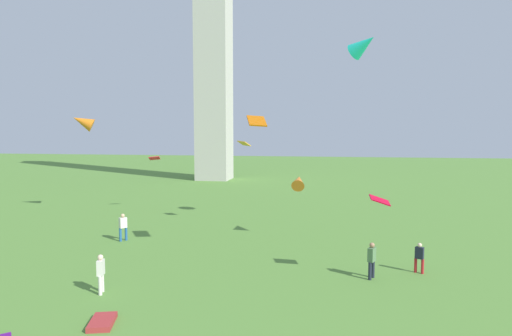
% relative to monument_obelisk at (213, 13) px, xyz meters
% --- Properties ---
extents(monument_obelisk, '(4.88, 4.88, 50.04)m').
position_rel_monument_obelisk_xyz_m(monument_obelisk, '(0.00, 0.00, 0.00)').
color(monument_obelisk, '#B7B2A8').
rests_on(monument_obelisk, ground_plane).
extents(person_0, '(0.39, 0.54, 1.80)m').
position_rel_monument_obelisk_xyz_m(person_0, '(7.48, -46.15, -24.01)').
color(person_0, silver).
rests_on(person_0, ground_plane).
extents(person_1, '(0.46, 0.55, 1.83)m').
position_rel_monument_obelisk_xyz_m(person_1, '(19.71, -42.03, -23.98)').
color(person_1, '#1E2333').
rests_on(person_1, ground_plane).
extents(person_3, '(0.48, 0.40, 1.59)m').
position_rel_monument_obelisk_xyz_m(person_3, '(22.22, -40.73, -24.12)').
color(person_3, red).
rests_on(person_3, ground_plane).
extents(person_4, '(0.51, 0.55, 1.84)m').
position_rel_monument_obelisk_xyz_m(person_4, '(3.98, -37.25, -23.98)').
color(person_4, '#235693').
rests_on(person_4, ground_plane).
extents(kite_flying_0, '(0.89, 1.50, 1.32)m').
position_rel_monument_obelisk_xyz_m(kite_flying_0, '(15.51, -34.65, -21.05)').
color(kite_flying_0, orange).
extents(kite_flying_1, '(2.32, 1.95, 1.76)m').
position_rel_monument_obelisk_xyz_m(kite_flying_1, '(-3.64, -29.38, -16.82)').
color(kite_flying_1, orange).
extents(kite_flying_2, '(1.05, 0.82, 0.41)m').
position_rel_monument_obelisk_xyz_m(kite_flying_2, '(1.79, -26.81, -20.11)').
color(kite_flying_2, red).
extents(kite_flying_3, '(1.14, 1.14, 0.42)m').
position_rel_monument_obelisk_xyz_m(kite_flying_3, '(11.19, -31.94, -18.59)').
color(kite_flying_3, gold).
extents(kite_flying_4, '(0.98, 0.80, 0.51)m').
position_rel_monument_obelisk_xyz_m(kite_flying_4, '(19.97, -42.55, -20.98)').
color(kite_flying_4, red).
extents(kite_flying_5, '(1.33, 1.58, 0.68)m').
position_rel_monument_obelisk_xyz_m(kite_flying_5, '(13.61, -40.30, -17.12)').
color(kite_flying_5, '#C35C05').
extents(kite_flying_6, '(2.42, 2.24, 1.89)m').
position_rel_monument_obelisk_xyz_m(kite_flying_6, '(19.70, -33.41, -11.89)').
color(kite_flying_6, '#18C5AA').
extents(kite_bundle_1, '(1.21, 1.58, 0.21)m').
position_rel_monument_obelisk_xyz_m(kite_bundle_1, '(9.18, -49.05, -24.92)').
color(kite_bundle_1, '#A22D2D').
rests_on(kite_bundle_1, ground_plane).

